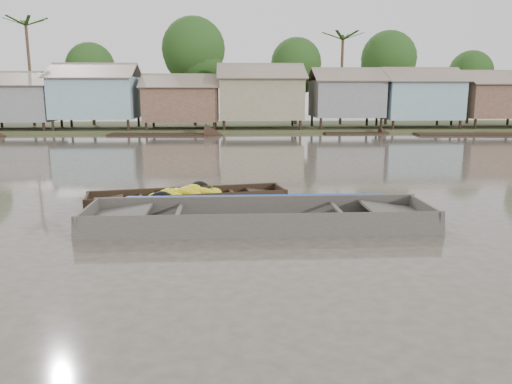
{
  "coord_description": "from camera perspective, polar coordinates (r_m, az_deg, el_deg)",
  "views": [
    {
      "loc": [
        -0.22,
        -11.35,
        3.29
      ],
      "look_at": [
        0.49,
        0.77,
        0.8
      ],
      "focal_mm": 35.0,
      "sensor_mm": 36.0,
      "label": 1
    }
  ],
  "objects": [
    {
      "name": "viewer_boat",
      "position": [
        12.33,
        0.45,
        -3.49
      ],
      "size": [
        8.46,
        2.23,
        0.68
      ],
      "rotation": [
        0.0,
        0.0,
        -0.0
      ],
      "color": "#3A3631",
      "rests_on": "ground"
    },
    {
      "name": "ground",
      "position": [
        11.82,
        -2.15,
        -4.57
      ],
      "size": [
        120.0,
        120.0,
        0.0
      ],
      "primitive_type": "plane",
      "color": "#453D35",
      "rests_on": "ground"
    },
    {
      "name": "banana_boat",
      "position": [
        14.74,
        -8.1,
        -0.77
      ],
      "size": [
        5.91,
        2.4,
        0.83
      ],
      "rotation": [
        0.0,
        0.0,
        0.18
      ],
      "color": "black",
      "rests_on": "ground"
    },
    {
      "name": "distant_boats",
      "position": [
        37.13,
        4.16,
        6.4
      ],
      "size": [
        44.35,
        3.62,
        0.35
      ],
      "color": "black",
      "rests_on": "ground"
    },
    {
      "name": "riverbank",
      "position": [
        43.34,
        0.99,
        11.29
      ],
      "size": [
        120.0,
        12.47,
        10.22
      ],
      "color": "#384723",
      "rests_on": "ground"
    }
  ]
}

